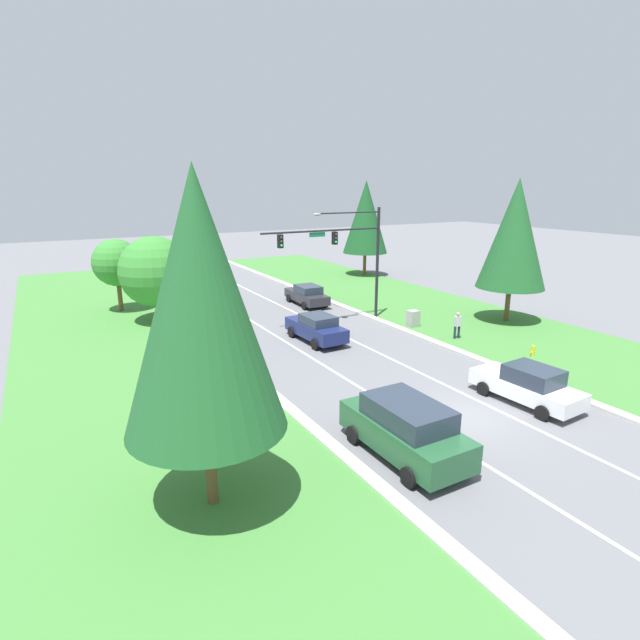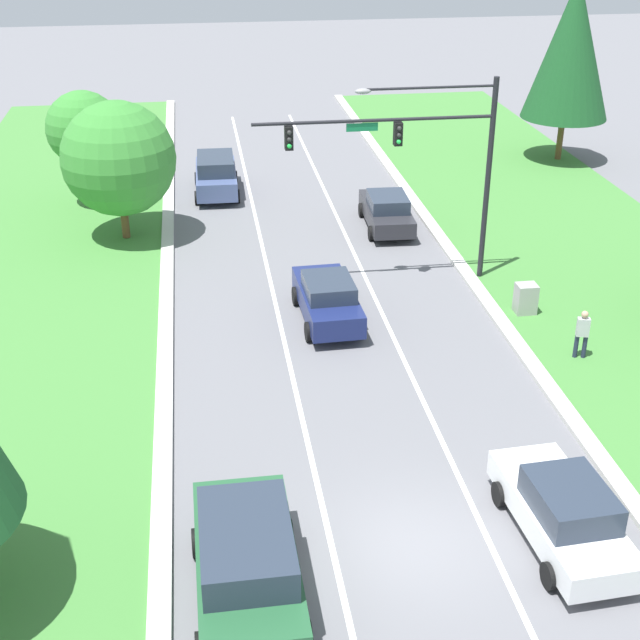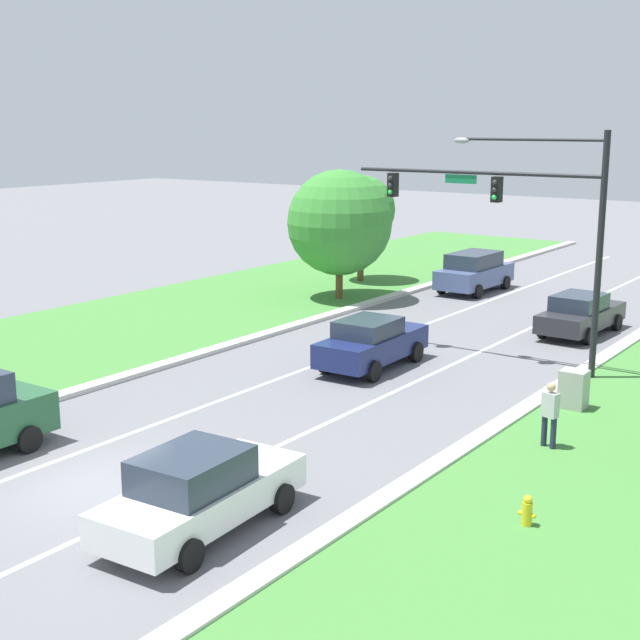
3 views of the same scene
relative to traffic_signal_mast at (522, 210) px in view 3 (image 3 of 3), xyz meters
name	(u,v)px [view 3 (image 3 of 3)]	position (x,y,z in m)	size (l,w,h in m)	color
ground_plane	(93,485)	(-3.55, -14.32, -5.05)	(160.00, 160.00, 0.00)	slate
curb_strip_right	(302,553)	(2.10, -14.32, -4.98)	(0.50, 90.00, 0.15)	beige
lane_stripe_inner_left	(40,467)	(-5.35, -14.32, -5.05)	(0.14, 81.00, 0.01)	white
lane_stripe_inner_right	(152,505)	(-1.75, -14.32, -5.05)	(0.14, 81.00, 0.01)	white
traffic_signal_mast	(522,210)	(0.00, 0.00, 0.00)	(8.54, 0.41, 7.50)	black
white_sedan	(199,491)	(-0.13, -14.60, -4.25)	(2.17, 4.71, 1.64)	white
navy_sedan	(371,343)	(-3.72, -2.74, -4.22)	(2.06, 4.56, 1.63)	navy
charcoal_sedan	(581,314)	(0.13, 5.70, -4.28)	(2.09, 4.69, 1.54)	#28282D
slate_blue_suv	(474,271)	(-6.92, 11.32, -4.10)	(2.14, 4.69, 1.85)	#475684
utility_cabinet	(573,390)	(3.11, -3.25, -4.49)	(0.70, 0.60, 1.13)	#9E9E99
pedestrian	(550,413)	(3.71, -6.56, -4.12)	(0.42, 0.31, 1.69)	#232842
fire_hydrant	(527,512)	(4.97, -10.90, -4.71)	(0.34, 0.20, 0.70)	gold
oak_near_left_tree	(361,210)	(-12.64, 10.42, -1.48)	(3.33, 3.33, 5.26)	brown
oak_far_left_tree	(339,223)	(-10.90, 5.99, -1.61)	(4.62, 4.62, 5.76)	brown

